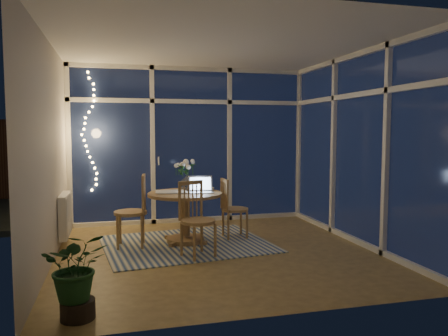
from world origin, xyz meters
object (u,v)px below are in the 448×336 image
(dining_table, at_px, (185,218))
(flower_vase, at_px, (187,183))
(potted_plant, at_px, (77,274))
(chair_front, at_px, (198,219))
(laptop, at_px, (201,184))
(chair_right, at_px, (235,208))
(chair_left, at_px, (130,211))

(dining_table, height_order, flower_vase, flower_vase)
(potted_plant, bearing_deg, dining_table, 60.58)
(dining_table, xyz_separation_m, potted_plant, (-1.25, -2.22, 0.03))
(dining_table, relative_size, flower_vase, 4.86)
(chair_front, height_order, laptop, chair_front)
(chair_right, bearing_deg, dining_table, 95.02)
(chair_front, xyz_separation_m, flower_vase, (0.03, 1.00, 0.33))
(chair_front, bearing_deg, flower_vase, 66.28)
(potted_plant, bearing_deg, chair_left, 76.63)
(chair_right, height_order, laptop, laptop)
(chair_right, relative_size, potted_plant, 1.15)
(chair_front, relative_size, potted_plant, 1.24)
(laptop, bearing_deg, flower_vase, 120.68)
(dining_table, bearing_deg, laptop, -17.33)
(chair_left, xyz_separation_m, chair_front, (0.78, -0.68, -0.02))
(laptop, distance_m, potted_plant, 2.64)
(chair_left, height_order, laptop, chair_left)
(potted_plant, bearing_deg, flower_vase, 61.93)
(flower_vase, bearing_deg, potted_plant, -118.07)
(chair_left, relative_size, chair_front, 1.04)
(dining_table, relative_size, laptop, 3.08)
(flower_vase, relative_size, potted_plant, 0.28)
(dining_table, height_order, chair_front, chair_front)
(dining_table, xyz_separation_m, flower_vase, (0.07, 0.26, 0.45))
(laptop, bearing_deg, potted_plant, -116.92)
(laptop, bearing_deg, dining_table, 169.90)
(chair_left, bearing_deg, potted_plant, -6.60)
(chair_right, xyz_separation_m, potted_plant, (-1.99, -2.31, -0.06))
(chair_right, xyz_separation_m, chair_front, (-0.70, -0.83, 0.03))
(laptop, xyz_separation_m, potted_plant, (-1.46, -2.16, -0.44))
(chair_front, xyz_separation_m, laptop, (0.17, 0.68, 0.35))
(chair_right, distance_m, laptop, 0.67)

